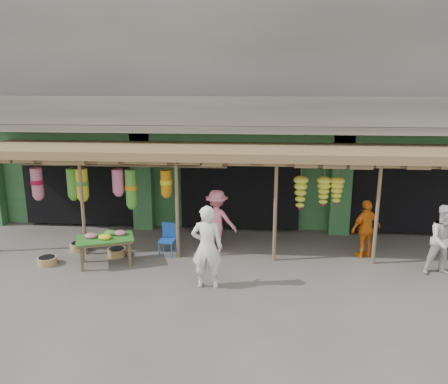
# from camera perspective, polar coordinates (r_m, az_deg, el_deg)

# --- Properties ---
(ground) EXTENTS (80.00, 80.00, 0.00)m
(ground) POSITION_cam_1_polar(r_m,az_deg,el_deg) (11.69, 1.54, -8.35)
(ground) COLOR #514C47
(ground) RESTS_ON ground
(building) EXTENTS (16.40, 6.80, 7.00)m
(building) POSITION_cam_1_polar(r_m,az_deg,el_deg) (15.71, 2.65, 10.06)
(building) COLOR gray
(building) RESTS_ON ground
(awning) EXTENTS (14.00, 2.70, 2.79)m
(awning) POSITION_cam_1_polar(r_m,az_deg,el_deg) (11.77, 1.16, 4.86)
(awning) COLOR brown
(awning) RESTS_ON ground
(flower_table) EXTENTS (1.57, 1.24, 0.82)m
(flower_table) POSITION_cam_1_polar(r_m,az_deg,el_deg) (11.37, -15.21, -5.93)
(flower_table) COLOR brown
(flower_table) RESTS_ON ground
(blue_chair) EXTENTS (0.45, 0.46, 0.85)m
(blue_chair) POSITION_cam_1_polar(r_m,az_deg,el_deg) (11.76, -7.29, -5.85)
(blue_chair) COLOR #194EA8
(blue_chair) RESTS_ON ground
(basket_left) EXTENTS (0.64, 0.64, 0.20)m
(basket_left) POSITION_cam_1_polar(r_m,az_deg,el_deg) (12.00, -13.83, -7.64)
(basket_left) COLOR olive
(basket_left) RESTS_ON ground
(basket_mid) EXTENTS (0.65, 0.65, 0.19)m
(basket_mid) POSITION_cam_1_polar(r_m,az_deg,el_deg) (12.01, -22.10, -8.31)
(basket_mid) COLOR olive
(basket_mid) RESTS_ON ground
(basket_right) EXTENTS (0.61, 0.61, 0.22)m
(basket_right) POSITION_cam_1_polar(r_m,az_deg,el_deg) (12.66, -18.44, -6.77)
(basket_right) COLOR #A0874A
(basket_right) RESTS_ON ground
(person_front) EXTENTS (0.69, 0.46, 1.89)m
(person_front) POSITION_cam_1_polar(r_m,az_deg,el_deg) (9.68, -2.24, -7.19)
(person_front) COLOR white
(person_front) RESTS_ON ground
(person_right) EXTENTS (0.87, 0.70, 1.71)m
(person_right) POSITION_cam_1_polar(r_m,az_deg,el_deg) (11.54, 26.85, -5.68)
(person_right) COLOR silver
(person_right) RESTS_ON ground
(person_vendor) EXTENTS (0.98, 0.76, 1.55)m
(person_vendor) POSITION_cam_1_polar(r_m,az_deg,el_deg) (11.96, 18.05, -4.59)
(person_vendor) COLOR orange
(person_vendor) RESTS_ON ground
(person_shopper) EXTENTS (1.18, 0.82, 1.68)m
(person_shopper) POSITION_cam_1_polar(r_m,az_deg,el_deg) (11.85, -0.95, -3.71)
(person_shopper) COLOR pink
(person_shopper) RESTS_ON ground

